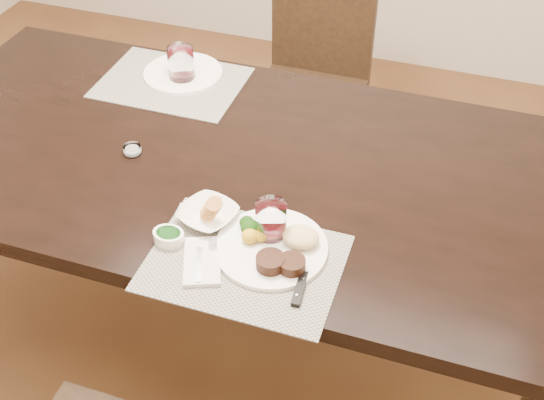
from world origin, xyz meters
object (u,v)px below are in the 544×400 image
(dinner_plate, at_px, (276,247))
(wine_glass_near, at_px, (271,223))
(far_plate, at_px, (183,73))
(cracker_bowl, at_px, (208,215))
(steak_knife, at_px, (303,280))
(chair_far, at_px, (314,71))

(dinner_plate, xyz_separation_m, wine_glass_near, (-0.03, 0.04, 0.03))
(dinner_plate, distance_m, far_plate, 0.87)
(cracker_bowl, bearing_deg, wine_glass_near, -2.41)
(dinner_plate, xyz_separation_m, steak_knife, (0.09, -0.07, -0.01))
(dinner_plate, relative_size, far_plate, 1.06)
(chair_far, height_order, steak_knife, chair_far)
(chair_far, xyz_separation_m, cracker_bowl, (0.05, -1.20, 0.27))
(cracker_bowl, relative_size, far_plate, 0.68)
(wine_glass_near, xyz_separation_m, far_plate, (-0.52, 0.64, -0.04))
(dinner_plate, height_order, far_plate, dinner_plate)
(chair_far, bearing_deg, steak_knife, -75.59)
(far_plate, bearing_deg, steak_knife, -49.55)
(steak_knife, relative_size, cracker_bowl, 1.37)
(far_plate, bearing_deg, wine_glass_near, -50.57)
(far_plate, bearing_deg, cracker_bowl, -60.73)
(steak_knife, distance_m, far_plate, 0.99)
(steak_knife, distance_m, wine_glass_near, 0.17)
(cracker_bowl, xyz_separation_m, wine_glass_near, (0.17, -0.01, 0.03))
(dinner_plate, xyz_separation_m, far_plate, (-0.55, 0.68, -0.01))
(cracker_bowl, distance_m, wine_glass_near, 0.17)
(chair_far, distance_m, dinner_plate, 1.30)
(dinner_plate, relative_size, cracker_bowl, 1.56)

